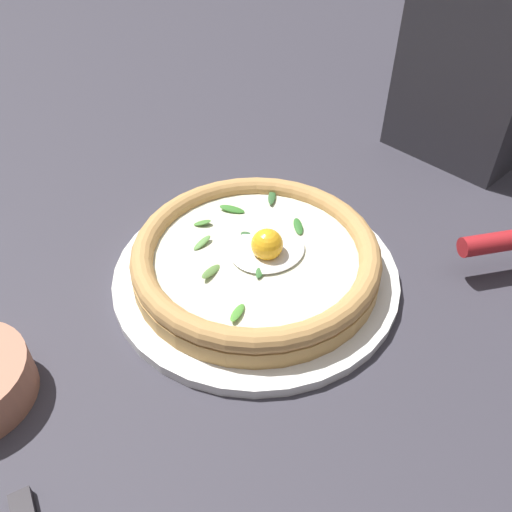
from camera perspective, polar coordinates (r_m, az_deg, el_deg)
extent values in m
cube|color=#38353F|center=(0.61, 2.42, -1.52)|extent=(2.40, 2.40, 0.03)
cylinder|color=white|center=(0.58, 0.00, -1.92)|extent=(0.31, 0.31, 0.01)
cylinder|color=tan|center=(0.56, 0.00, -0.75)|extent=(0.26, 0.26, 0.02)
torus|color=tan|center=(0.55, 0.00, 0.46)|extent=(0.26, 0.26, 0.02)
cylinder|color=silver|center=(0.56, 0.00, 0.15)|extent=(0.22, 0.22, 0.00)
ellipsoid|color=white|center=(0.56, 1.24, 0.73)|extent=(0.08, 0.07, 0.01)
sphere|color=yellow|center=(0.54, 1.21, 1.26)|extent=(0.03, 0.03, 0.03)
ellipsoid|color=#4D9535|center=(0.49, -2.03, -6.17)|extent=(0.03, 0.02, 0.01)
ellipsoid|color=#5C9245|center=(0.57, -5.89, 1.44)|extent=(0.03, 0.01, 0.01)
ellipsoid|color=#618D44|center=(0.53, -4.91, -1.68)|extent=(0.03, 0.02, 0.01)
ellipsoid|color=#2F6D2A|center=(0.59, 4.56, 3.28)|extent=(0.02, 0.03, 0.01)
ellipsoid|color=#305B2F|center=(0.57, -0.80, 2.20)|extent=(0.02, 0.02, 0.00)
ellipsoid|color=#397236|center=(0.53, 0.65, -1.20)|extent=(0.03, 0.03, 0.01)
ellipsoid|color=#315E2F|center=(0.63, 1.75, 6.47)|extent=(0.03, 0.03, 0.00)
ellipsoid|color=#39802C|center=(0.61, -2.63, 5.12)|extent=(0.03, 0.03, 0.01)
ellipsoid|color=#478334|center=(0.59, -5.86, 3.62)|extent=(0.02, 0.02, 0.01)
cylinder|color=#B21F24|center=(0.62, 25.54, 1.50)|extent=(0.10, 0.06, 0.02)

